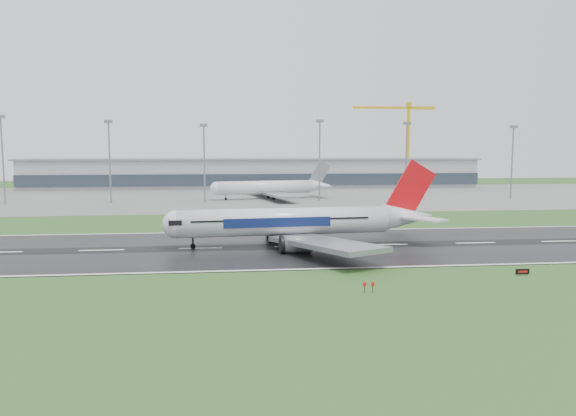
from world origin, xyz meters
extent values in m
plane|color=#27531E|center=(0.00, 0.00, 0.00)|extent=(520.00, 520.00, 0.00)
cube|color=black|center=(0.00, 0.00, 0.05)|extent=(400.00, 45.00, 0.10)
cube|color=slate|center=(0.00, 125.00, 0.04)|extent=(400.00, 130.00, 0.08)
cube|color=#9699A1|center=(0.00, 185.00, 7.50)|extent=(240.00, 36.00, 15.00)
cylinder|color=gray|center=(-98.04, 100.00, 16.08)|extent=(0.64, 0.64, 32.17)
cylinder|color=gray|center=(-59.25, 100.00, 15.29)|extent=(0.64, 0.64, 30.59)
cylinder|color=gray|center=(-23.51, 100.00, 14.65)|extent=(0.64, 0.64, 29.29)
cylinder|color=gray|center=(21.93, 100.00, 15.62)|extent=(0.64, 0.64, 31.24)
cylinder|color=gray|center=(57.48, 100.00, 15.25)|extent=(0.64, 0.64, 30.50)
cylinder|color=gray|center=(102.78, 100.00, 14.67)|extent=(0.64, 0.64, 29.34)
camera|label=1|loc=(-13.83, -111.45, 20.53)|focal=33.46mm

